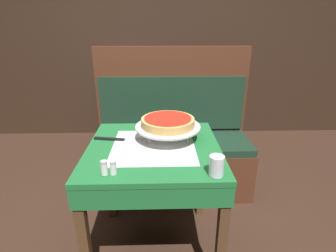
{
  "coord_description": "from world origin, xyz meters",
  "views": [
    {
      "loc": [
        0.04,
        -1.38,
        1.43
      ],
      "look_at": [
        0.09,
        0.06,
        0.88
      ],
      "focal_mm": 28.0,
      "sensor_mm": 36.0,
      "label": 1
    }
  ],
  "objects_px": {
    "dining_table_rear": "(128,96)",
    "water_glass_near": "(217,166)",
    "booth_bench": "(173,151)",
    "pizza_pan_stand": "(168,127)",
    "pizza_server": "(120,140)",
    "deep_dish_pizza": "(168,122)",
    "condiment_caddy": "(125,82)",
    "pepper_shaker": "(113,168)",
    "dining_table_front": "(154,161)",
    "salt_shaker": "(104,168)"
  },
  "relations": [
    {
      "from": "pizza_pan_stand",
      "to": "water_glass_near",
      "type": "relative_size",
      "value": 3.99
    },
    {
      "from": "booth_bench",
      "to": "pizza_pan_stand",
      "type": "relative_size",
      "value": 3.45
    },
    {
      "from": "dining_table_rear",
      "to": "water_glass_near",
      "type": "xyz_separation_m",
      "value": [
        0.65,
        -2.01,
        0.18
      ]
    },
    {
      "from": "deep_dish_pizza",
      "to": "pizza_server",
      "type": "relative_size",
      "value": 1.05
    },
    {
      "from": "dining_table_rear",
      "to": "salt_shaker",
      "type": "bearing_deg",
      "value": -86.48
    },
    {
      "from": "booth_bench",
      "to": "pepper_shaker",
      "type": "bearing_deg",
      "value": -107.38
    },
    {
      "from": "pepper_shaker",
      "to": "condiment_caddy",
      "type": "height_order",
      "value": "condiment_caddy"
    },
    {
      "from": "water_glass_near",
      "to": "condiment_caddy",
      "type": "relative_size",
      "value": 0.62
    },
    {
      "from": "water_glass_near",
      "to": "pepper_shaker",
      "type": "bearing_deg",
      "value": 177.39
    },
    {
      "from": "pepper_shaker",
      "to": "deep_dish_pizza",
      "type": "bearing_deg",
      "value": 55.44
    },
    {
      "from": "water_glass_near",
      "to": "salt_shaker",
      "type": "bearing_deg",
      "value": 177.6
    },
    {
      "from": "pepper_shaker",
      "to": "salt_shaker",
      "type": "bearing_deg",
      "value": 180.0
    },
    {
      "from": "dining_table_front",
      "to": "deep_dish_pizza",
      "type": "height_order",
      "value": "deep_dish_pizza"
    },
    {
      "from": "dining_table_front",
      "to": "salt_shaker",
      "type": "relative_size",
      "value": 11.0
    },
    {
      "from": "pizza_server",
      "to": "salt_shaker",
      "type": "distance_m",
      "value": 0.39
    },
    {
      "from": "salt_shaker",
      "to": "pepper_shaker",
      "type": "bearing_deg",
      "value": 0.0
    },
    {
      "from": "water_glass_near",
      "to": "dining_table_front",
      "type": "bearing_deg",
      "value": 132.88
    },
    {
      "from": "pizza_pan_stand",
      "to": "pepper_shaker",
      "type": "bearing_deg",
      "value": -124.56
    },
    {
      "from": "dining_table_front",
      "to": "booth_bench",
      "type": "relative_size",
      "value": 0.57
    },
    {
      "from": "pepper_shaker",
      "to": "pizza_pan_stand",
      "type": "bearing_deg",
      "value": 55.44
    },
    {
      "from": "deep_dish_pizza",
      "to": "condiment_caddy",
      "type": "xyz_separation_m",
      "value": [
        -0.46,
        1.62,
        -0.09
      ]
    },
    {
      "from": "deep_dish_pizza",
      "to": "dining_table_front",
      "type": "bearing_deg",
      "value": -134.04
    },
    {
      "from": "dining_table_front",
      "to": "pizza_server",
      "type": "bearing_deg",
      "value": 157.52
    },
    {
      "from": "dining_table_front",
      "to": "deep_dish_pizza",
      "type": "bearing_deg",
      "value": 45.96
    },
    {
      "from": "pizza_server",
      "to": "pepper_shaker",
      "type": "xyz_separation_m",
      "value": [
        0.02,
        -0.39,
        0.03
      ]
    },
    {
      "from": "dining_table_rear",
      "to": "booth_bench",
      "type": "relative_size",
      "value": 0.56
    },
    {
      "from": "pizza_server",
      "to": "condiment_caddy",
      "type": "relative_size",
      "value": 1.92
    },
    {
      "from": "dining_table_rear",
      "to": "pizza_pan_stand",
      "type": "bearing_deg",
      "value": -74.9
    },
    {
      "from": "deep_dish_pizza",
      "to": "dining_table_rear",
      "type": "bearing_deg",
      "value": 105.1
    },
    {
      "from": "pizza_pan_stand",
      "to": "pizza_server",
      "type": "relative_size",
      "value": 1.29
    },
    {
      "from": "deep_dish_pizza",
      "to": "condiment_caddy",
      "type": "distance_m",
      "value": 1.69
    },
    {
      "from": "pizza_server",
      "to": "water_glass_near",
      "type": "bearing_deg",
      "value": -38.91
    },
    {
      "from": "dining_table_front",
      "to": "pizza_pan_stand",
      "type": "relative_size",
      "value": 1.97
    },
    {
      "from": "dining_table_front",
      "to": "dining_table_rear",
      "type": "relative_size",
      "value": 1.01
    },
    {
      "from": "pizza_server",
      "to": "pepper_shaker",
      "type": "distance_m",
      "value": 0.39
    },
    {
      "from": "pizza_server",
      "to": "condiment_caddy",
      "type": "xyz_separation_m",
      "value": [
        -0.17,
        1.62,
        0.02
      ]
    },
    {
      "from": "deep_dish_pizza",
      "to": "water_glass_near",
      "type": "bearing_deg",
      "value": -62.48
    },
    {
      "from": "deep_dish_pizza",
      "to": "pepper_shaker",
      "type": "height_order",
      "value": "deep_dish_pizza"
    },
    {
      "from": "pizza_pan_stand",
      "to": "booth_bench",
      "type": "bearing_deg",
      "value": 84.69
    },
    {
      "from": "water_glass_near",
      "to": "condiment_caddy",
      "type": "distance_m",
      "value": 2.14
    },
    {
      "from": "booth_bench",
      "to": "salt_shaker",
      "type": "xyz_separation_m",
      "value": [
        -0.37,
        -1.05,
        0.45
      ]
    },
    {
      "from": "dining_table_rear",
      "to": "water_glass_near",
      "type": "height_order",
      "value": "water_glass_near"
    },
    {
      "from": "water_glass_near",
      "to": "pizza_pan_stand",
      "type": "bearing_deg",
      "value": 117.52
    },
    {
      "from": "deep_dish_pizza",
      "to": "salt_shaker",
      "type": "relative_size",
      "value": 4.54
    },
    {
      "from": "water_glass_near",
      "to": "deep_dish_pizza",
      "type": "bearing_deg",
      "value": 117.52
    },
    {
      "from": "deep_dish_pizza",
      "to": "pizza_server",
      "type": "xyz_separation_m",
      "value": [
        -0.29,
        -0.0,
        -0.11
      ]
    },
    {
      "from": "booth_bench",
      "to": "condiment_caddy",
      "type": "bearing_deg",
      "value": 118.79
    },
    {
      "from": "water_glass_near",
      "to": "condiment_caddy",
      "type": "height_order",
      "value": "condiment_caddy"
    },
    {
      "from": "booth_bench",
      "to": "pizza_server",
      "type": "distance_m",
      "value": 0.86
    },
    {
      "from": "dining_table_rear",
      "to": "pizza_server",
      "type": "distance_m",
      "value": 1.61
    }
  ]
}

